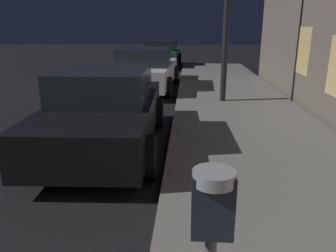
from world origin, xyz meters
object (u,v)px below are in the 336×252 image
parking_meter (211,238)px  car_black (105,110)px  car_green (162,54)px  car_white (146,69)px

parking_meter → car_black: bearing=110.5°
parking_meter → car_green: parking_meter is taller
parking_meter → car_black: parking_meter is taller
car_white → car_black: bearing=-90.0°
car_black → car_green: size_ratio=1.01×
car_black → parking_meter: bearing=-69.5°
parking_meter → car_white: bearing=99.1°
car_white → car_green: same height
car_black → car_white: bearing=90.0°
car_black → car_white: size_ratio=0.89×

